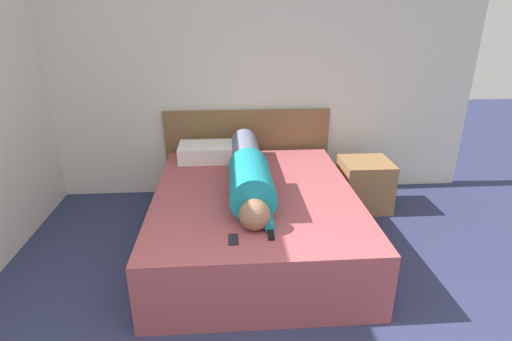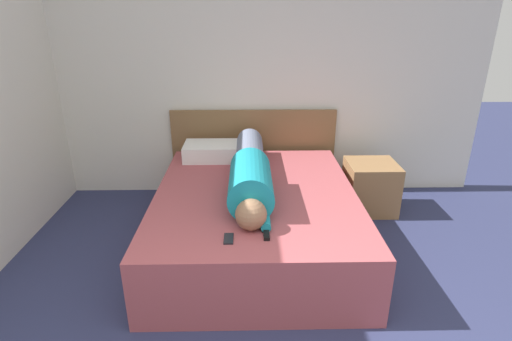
% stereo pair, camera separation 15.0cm
% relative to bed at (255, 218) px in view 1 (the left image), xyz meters
% --- Properties ---
extents(wall_back, '(5.14, 0.06, 2.60)m').
position_rel_bed_xyz_m(wall_back, '(-0.08, 1.22, 1.04)').
color(wall_back, silver).
rests_on(wall_back, ground_plane).
extents(bed, '(1.68, 2.08, 0.52)m').
position_rel_bed_xyz_m(bed, '(0.00, 0.00, 0.00)').
color(bed, '#A84C51').
rests_on(bed, ground_plane).
extents(headboard, '(1.80, 0.04, 0.95)m').
position_rel_bed_xyz_m(headboard, '(0.00, 1.15, 0.21)').
color(headboard, brown).
rests_on(headboard, ground_plane).
extents(nightstand, '(0.49, 0.47, 0.51)m').
position_rel_bed_xyz_m(nightstand, '(1.19, 0.65, -0.00)').
color(nightstand, olive).
rests_on(nightstand, ground_plane).
extents(person_lying, '(0.34, 1.72, 0.34)m').
position_rel_bed_xyz_m(person_lying, '(-0.04, 0.06, 0.41)').
color(person_lying, '#936B4C').
rests_on(person_lying, bed).
extents(pillow_near_headboard, '(0.63, 0.37, 0.16)m').
position_rel_bed_xyz_m(pillow_near_headboard, '(-0.40, 0.81, 0.34)').
color(pillow_near_headboard, white).
rests_on(pillow_near_headboard, bed).
extents(tv_remote, '(0.04, 0.15, 0.02)m').
position_rel_bed_xyz_m(tv_remote, '(0.06, -0.72, 0.27)').
color(tv_remote, black).
rests_on(tv_remote, bed).
extents(cell_phone, '(0.06, 0.13, 0.01)m').
position_rel_bed_xyz_m(cell_phone, '(-0.20, -0.76, 0.27)').
color(cell_phone, black).
rests_on(cell_phone, bed).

